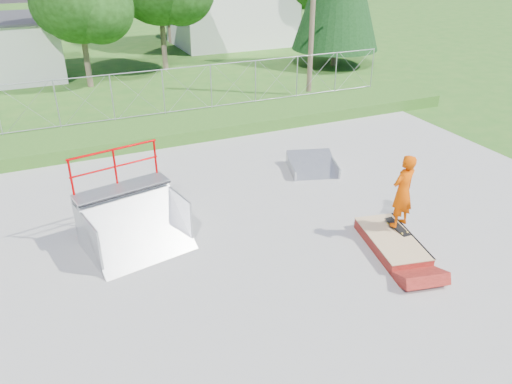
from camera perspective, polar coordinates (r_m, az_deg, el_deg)
ground at (r=11.98m, az=2.85°, el=-7.80°), size 120.00×120.00×0.00m
concrete_pad at (r=11.97m, az=2.86°, el=-7.72°), size 20.00×16.00×0.04m
grass_berm at (r=19.91m, az=-9.53°, el=7.32°), size 24.00×3.00×0.50m
grind_box at (r=12.74m, az=15.22°, el=-5.62°), size 1.49×2.37×0.33m
quarter_pipe at (r=12.16m, az=-13.80°, el=-1.64°), size 2.67×2.39×2.32m
flat_bank_ramp at (r=16.39m, az=6.48°, el=3.05°), size 1.87×1.94×0.45m
skateboard at (r=13.03m, az=15.87°, el=-3.87°), size 0.22×0.80×0.13m
skater at (r=12.59m, az=16.40°, el=-0.21°), size 0.77×0.59×1.87m
chain_link_fence at (r=20.50m, az=-10.54°, el=11.18°), size 20.00×0.06×1.80m
utility_pole at (r=24.14m, az=6.50°, el=20.10°), size 0.24×0.24×8.00m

